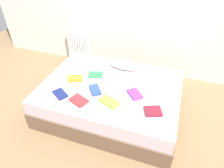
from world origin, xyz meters
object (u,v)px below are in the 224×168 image
Objects in this scene: textbook_maroon at (153,111)px; textbook_white at (118,85)px; textbook_orange at (75,78)px; pillow at (125,65)px; textbook_purple at (135,94)px; textbook_blue at (95,90)px; textbook_lime at (109,102)px; textbook_red at (79,100)px; bed at (111,98)px; textbook_green at (96,75)px; textbook_navy at (60,94)px; radiator at (79,46)px.

textbook_white is at bearing 125.96° from textbook_maroon.
pillow is at bearing 16.58° from textbook_orange.
textbook_purple is 0.55m from textbook_blue.
textbook_lime reaches higher than textbook_maroon.
pillow is 2.32× the size of textbook_orange.
pillow is 0.50m from textbook_white.
textbook_red reaches higher than textbook_white.
bed is 9.14× the size of textbook_orange.
textbook_orange reaches higher than textbook_purple.
textbook_green is at bearing 164.36° from textbook_blue.
textbook_green is 0.42m from textbook_white.
textbook_blue is at bearing -47.74° from textbook_orange.
bed is 0.48m from textbook_lime.
textbook_lime is at bearing 20.30° from textbook_blue.
textbook_blue reaches higher than textbook_white.
textbook_purple is at bearing -31.92° from textbook_white.
pillow is 0.84m from textbook_orange.
textbook_navy is at bearing -112.17° from textbook_purple.
bed is 0.81m from textbook_maroon.
textbook_orange is 0.32m from textbook_green.
textbook_blue is 0.34m from textbook_white.
textbook_orange is at bearing -149.01° from textbook_blue.
radiator is 1.72m from textbook_blue.
textbook_red is (-0.66, -0.36, -0.00)m from textbook_purple.
textbook_orange reaches higher than textbook_lime.
textbook_white is at bearing 93.73° from textbook_blue.
textbook_lime is 1.17× the size of textbook_purple.
textbook_orange is 1.01× the size of textbook_blue.
pillow is at bearing 26.77° from textbook_green.
textbook_orange is (-0.66, 0.32, 0.00)m from textbook_lime.
textbook_maroon is 0.84m from textbook_blue.
pillow reaches higher than textbook_red.
textbook_red is at bearing -120.12° from bed.
textbook_orange is (-0.62, -0.57, -0.03)m from pillow.
textbook_blue is (-0.83, 0.15, 0.00)m from textbook_maroon.
textbook_lime is 1.14× the size of textbook_orange.
textbook_green is at bearing 155.01° from textbook_white.
pillow reaches higher than textbook_green.
textbook_red is at bearing -61.09° from textbook_blue.
textbook_red is (0.03, -0.63, 0.01)m from textbook_green.
pillow is at bearing -29.61° from radiator.
textbook_blue is at bearing 169.06° from textbook_lime.
textbook_orange is 0.99× the size of textbook_green.
pillow is 2.37× the size of textbook_purple.
pillow reaches higher than bed.
radiator is 2.39m from textbook_maroon.
radiator is 2.47× the size of textbook_red.
bed is at bearing 131.29° from textbook_maroon.
textbook_white is at bearing 112.51° from textbook_lime.
textbook_blue is (-0.54, -0.09, 0.00)m from textbook_purple.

